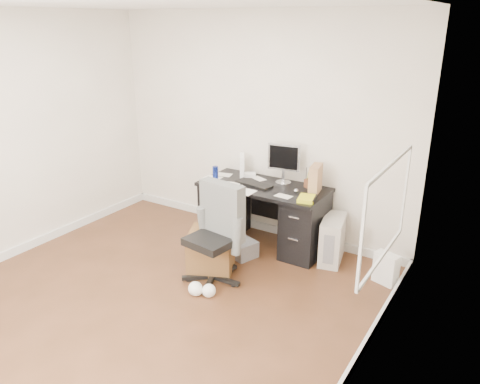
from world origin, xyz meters
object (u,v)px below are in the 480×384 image
(pc_tower, at_px, (332,239))
(lcd_monitor, at_px, (284,164))
(keyboard, at_px, (254,184))
(office_chair, at_px, (212,235))
(wicker_basket, at_px, (211,251))
(desk, at_px, (263,213))

(pc_tower, bearing_deg, lcd_monitor, 156.19)
(lcd_monitor, distance_m, keyboard, 0.42)
(keyboard, xyz_separation_m, pc_tower, (0.97, 0.10, -0.51))
(keyboard, distance_m, office_chair, 1.01)
(keyboard, bearing_deg, wicker_basket, -83.31)
(keyboard, bearing_deg, desk, 37.38)
(office_chair, distance_m, pc_tower, 1.42)
(desk, height_order, keyboard, keyboard)
(desk, distance_m, wicker_basket, 0.90)
(lcd_monitor, bearing_deg, wicker_basket, -114.44)
(lcd_monitor, xyz_separation_m, office_chair, (-0.18, -1.22, -0.48))
(desk, height_order, pc_tower, desk)
(office_chair, bearing_deg, desk, 96.76)
(lcd_monitor, height_order, keyboard, lcd_monitor)
(desk, bearing_deg, office_chair, -91.14)
(desk, distance_m, pc_tower, 0.88)
(keyboard, bearing_deg, pc_tower, 15.45)
(office_chair, bearing_deg, wicker_basket, 136.79)
(keyboard, relative_size, wicker_basket, 1.00)
(desk, distance_m, keyboard, 0.38)
(lcd_monitor, bearing_deg, office_chair, -106.76)
(lcd_monitor, relative_size, wicker_basket, 1.06)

